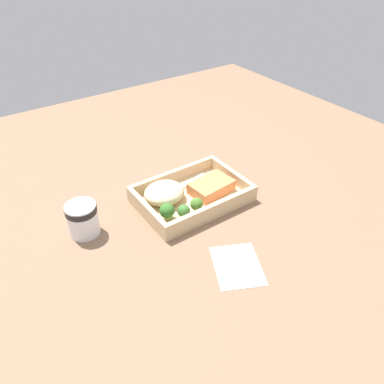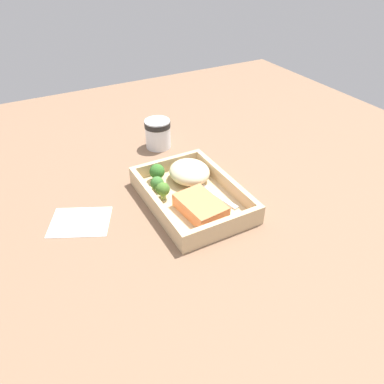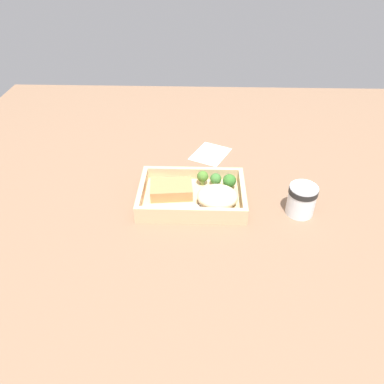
{
  "view_description": "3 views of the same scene",
  "coord_description": "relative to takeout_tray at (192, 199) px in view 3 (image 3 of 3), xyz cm",
  "views": [
    {
      "loc": [
        42.94,
        61.9,
        57.76
      ],
      "look_at": [
        0.0,
        0.0,
        2.7
      ],
      "focal_mm": 35.0,
      "sensor_mm": 36.0,
      "label": 1
    },
    {
      "loc": [
        -57.88,
        31.43,
        49.72
      ],
      "look_at": [
        0.0,
        0.0,
        2.7
      ],
      "focal_mm": 35.0,
      "sensor_mm": 36.0,
      "label": 2
    },
    {
      "loc": [
        2.47,
        -76.49,
        59.48
      ],
      "look_at": [
        0.0,
        0.0,
        2.7
      ],
      "focal_mm": 35.0,
      "sensor_mm": 36.0,
      "label": 3
    }
  ],
  "objects": [
    {
      "name": "fork",
      "position": [
        0.68,
        -4.49,
        0.82
      ],
      "size": [
        15.81,
        4.79,
        0.44
      ],
      "color": "silver",
      "rests_on": "takeout_tray"
    },
    {
      "name": "mashed_potatoes",
      "position": [
        6.39,
        -2.79,
        2.85
      ],
      "size": [
        10.11,
        9.16,
        4.5
      ],
      "primitive_type": "ellipsoid",
      "color": "beige",
      "rests_on": "takeout_tray"
    },
    {
      "name": "salmon_fillet",
      "position": [
        -5.35,
        0.92,
        2.07
      ],
      "size": [
        11.3,
        8.15,
        2.94
      ],
      "primitive_type": "cube",
      "rotation": [
        0.0,
        0.0,
        0.1
      ],
      "color": "#E3824D",
      "rests_on": "takeout_tray"
    },
    {
      "name": "broccoli_floret_1",
      "position": [
        9.67,
        3.87,
        3.04
      ],
      "size": [
        3.53,
        3.53,
        4.31
      ],
      "color": "#85A25D",
      "rests_on": "takeout_tray"
    },
    {
      "name": "broccoli_floret_3",
      "position": [
        2.64,
        5.67,
        2.99
      ],
      "size": [
        3.02,
        3.02,
        4.03
      ],
      "color": "#80A052",
      "rests_on": "takeout_tray"
    },
    {
      "name": "receipt_slip",
      "position": [
        4.94,
        23.5,
        -0.48
      ],
      "size": [
        13.67,
        14.85,
        0.24
      ],
      "primitive_type": "cube",
      "rotation": [
        0.0,
        0.0,
        -0.45
      ],
      "color": "white",
      "rests_on": "ground_plane"
    },
    {
      "name": "paper_cup",
      "position": [
        26.73,
        -4.02,
        3.73
      ],
      "size": [
        6.96,
        6.96,
        7.77
      ],
      "color": "white",
      "rests_on": "ground_plane"
    },
    {
      "name": "broccoli_floret_2",
      "position": [
        6.15,
        5.48,
        2.47
      ],
      "size": [
        3.03,
        3.03,
        3.45
      ],
      "color": "#7CA059",
      "rests_on": "takeout_tray"
    },
    {
      "name": "ground_plane",
      "position": [
        0.0,
        0.0,
        -1.6
      ],
      "size": [
        160.0,
        160.0,
        2.0
      ],
      "primitive_type": "cube",
      "color": "#816149"
    },
    {
      "name": "tray_rim",
      "position": [
        0.0,
        0.0,
        2.17
      ],
      "size": [
        26.93,
        18.58,
        3.14
      ],
      "color": "#D1B487",
      "rests_on": "takeout_tray"
    },
    {
      "name": "takeout_tray",
      "position": [
        0.0,
        0.0,
        0.0
      ],
      "size": [
        26.93,
        18.58,
        1.2
      ],
      "primitive_type": "cube",
      "color": "#D1B487",
      "rests_on": "ground_plane"
    }
  ]
}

